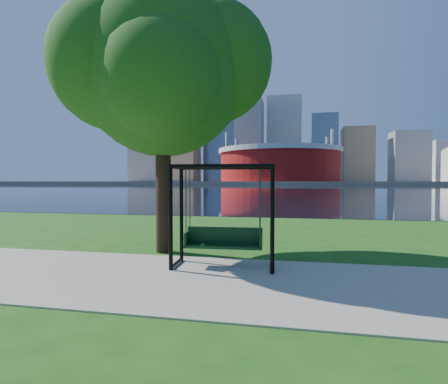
# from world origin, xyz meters

# --- Properties ---
(ground) EXTENTS (900.00, 900.00, 0.00)m
(ground) POSITION_xyz_m (0.00, 0.00, 0.00)
(ground) COLOR #1E5114
(ground) RESTS_ON ground
(path) EXTENTS (120.00, 4.00, 0.03)m
(path) POSITION_xyz_m (0.00, -0.50, 0.01)
(path) COLOR #9E937F
(path) RESTS_ON ground
(river) EXTENTS (900.00, 180.00, 0.02)m
(river) POSITION_xyz_m (0.00, 102.00, 0.01)
(river) COLOR black
(river) RESTS_ON ground
(far_bank) EXTENTS (900.00, 228.00, 2.00)m
(far_bank) POSITION_xyz_m (0.00, 306.00, 1.00)
(far_bank) COLOR #937F60
(far_bank) RESTS_ON ground
(stadium) EXTENTS (83.00, 83.00, 32.00)m
(stadium) POSITION_xyz_m (-10.00, 235.00, 14.23)
(stadium) COLOR maroon
(stadium) RESTS_ON far_bank
(skyline) EXTENTS (392.00, 66.00, 96.50)m
(skyline) POSITION_xyz_m (-4.27, 319.39, 35.89)
(skyline) COLOR gray
(skyline) RESTS_ON far_bank
(swing) EXTENTS (2.38, 1.15, 2.38)m
(swing) POSITION_xyz_m (-0.29, 0.63, 1.15)
(swing) COLOR black
(swing) RESTS_ON ground
(park_tree) EXTENTS (5.99, 5.41, 7.44)m
(park_tree) POSITION_xyz_m (-2.38, 2.11, 5.17)
(park_tree) COLOR black
(park_tree) RESTS_ON ground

